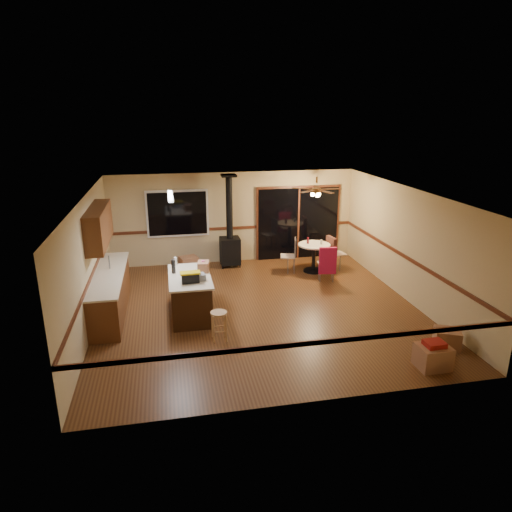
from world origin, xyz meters
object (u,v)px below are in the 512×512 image
object	(u,v)px
toolbox_grey	(195,277)
box_corner_b	(447,339)
dining_table	(314,253)
kitchen_island	(190,295)
toolbox_black	(190,278)
box_under_window	(189,263)
bar_stool	(219,326)
chair_left	(292,251)
wood_stove	(230,241)
blue_bucket	(206,321)
chair_near	(328,260)
box_corner_a	(433,357)
chair_right	(332,249)

from	to	relation	value
toolbox_grey	box_corner_b	size ratio (longest dim) A/B	0.92
dining_table	kitchen_island	bearing A→B (deg)	-148.29
toolbox_black	box_under_window	xyz separation A→B (m)	(0.12, 3.36, -0.81)
bar_stool	chair_left	size ratio (longest dim) A/B	1.13
toolbox_grey	wood_stove	bearing A→B (deg)	70.26
kitchen_island	box_corner_b	size ratio (longest dim) A/B	3.70
blue_bucket	dining_table	world-z (taller)	dining_table
bar_stool	box_corner_b	xyz separation A→B (m)	(4.13, -1.15, -0.11)
wood_stove	chair_near	bearing A→B (deg)	-38.34
toolbox_black	toolbox_grey	bearing A→B (deg)	44.81
toolbox_grey	chair_near	xyz separation A→B (m)	(3.46, 1.58, -0.37)
box_under_window	kitchen_island	bearing A→B (deg)	-92.39
kitchen_island	toolbox_grey	bearing A→B (deg)	-72.72
kitchen_island	toolbox_grey	size ratio (longest dim) A/B	4.04
wood_stove	box_corner_b	size ratio (longest dim) A/B	5.56
blue_bucket	chair_left	xyz separation A→B (m)	(2.62, 2.86, 0.46)
blue_bucket	box_corner_a	distance (m)	4.36
wood_stove	kitchen_island	bearing A→B (deg)	-113.09
dining_table	chair_near	distance (m)	0.89
kitchen_island	blue_bucket	size ratio (longest dim) A/B	5.53
toolbox_grey	dining_table	bearing A→B (deg)	35.97
blue_bucket	box_under_window	size ratio (longest dim) A/B	0.64
wood_stove	bar_stool	distance (m)	4.40
toolbox_black	blue_bucket	bearing A→B (deg)	-41.15
toolbox_black	blue_bucket	size ratio (longest dim) A/B	1.15
box_under_window	bar_stool	bearing A→B (deg)	-85.32
blue_bucket	chair_right	bearing A→B (deg)	36.96
wood_stove	bar_stool	bearing A→B (deg)	-100.97
box_corner_b	box_under_window	bearing A→B (deg)	129.93
kitchen_island	toolbox_black	xyz separation A→B (m)	(-0.00, -0.40, 0.54)
chair_right	toolbox_grey	bearing A→B (deg)	-147.61
chair_right	chair_near	bearing A→B (deg)	-116.45
box_under_window	box_corner_a	bearing A→B (deg)	-57.10
kitchen_island	box_under_window	xyz separation A→B (m)	(0.12, 2.95, -0.26)
bar_stool	box_corner_b	bearing A→B (deg)	-15.51
kitchen_island	dining_table	distance (m)	4.09
toolbox_grey	box_corner_b	world-z (taller)	toolbox_grey
dining_table	bar_stool	bearing A→B (deg)	-131.57
kitchen_island	chair_right	xyz separation A→B (m)	(4.00, 2.17, 0.14)
kitchen_island	chair_right	bearing A→B (deg)	28.49
toolbox_black	box_under_window	size ratio (longest dim) A/B	0.74
chair_right	box_corner_a	xyz separation A→B (m)	(-0.05, -5.14, -0.39)
bar_stool	blue_bucket	size ratio (longest dim) A/B	1.91
wood_stove	blue_bucket	xyz separation A→B (m)	(-1.03, -3.69, -0.60)
box_under_window	box_corner_a	xyz separation A→B (m)	(3.83, -5.92, 0.01)
toolbox_black	chair_right	bearing A→B (deg)	32.75
kitchen_island	bar_stool	size ratio (longest dim) A/B	2.90
wood_stove	dining_table	bearing A→B (deg)	-22.43
toolbox_grey	box_corner_b	xyz separation A→B (m)	(4.50, -2.09, -0.78)
kitchen_island	box_under_window	world-z (taller)	kitchen_island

